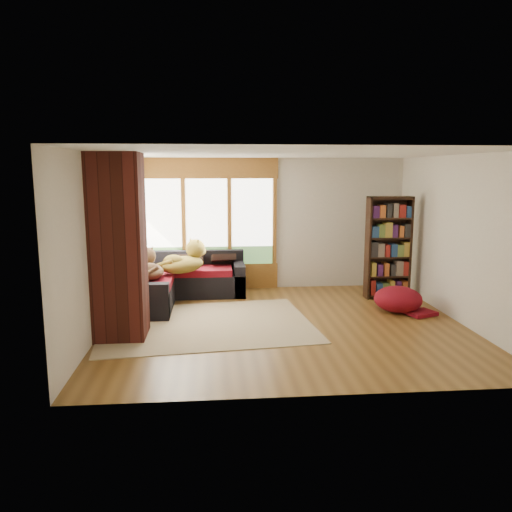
{
  "coord_description": "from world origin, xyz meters",
  "views": [
    {
      "loc": [
        -1.09,
        -7.37,
        2.35
      ],
      "look_at": [
        -0.37,
        0.77,
        0.95
      ],
      "focal_mm": 35.0,
      "sensor_mm": 36.0,
      "label": 1
    }
  ],
  "objects_px": {
    "bookshelf": "(388,248)",
    "dog_tan": "(185,259)",
    "area_rug": "(207,324)",
    "brick_chimney": "(119,247)",
    "sectional_sofa": "(166,283)",
    "dog_brindle": "(148,266)",
    "pouf": "(398,299)"
  },
  "relations": [
    {
      "from": "sectional_sofa",
      "to": "area_rug",
      "type": "height_order",
      "value": "sectional_sofa"
    },
    {
      "from": "pouf",
      "to": "dog_brindle",
      "type": "xyz_separation_m",
      "value": [
        -4.19,
        0.54,
        0.53
      ]
    },
    {
      "from": "brick_chimney",
      "to": "bookshelf",
      "type": "distance_m",
      "value": 4.9
    },
    {
      "from": "bookshelf",
      "to": "dog_tan",
      "type": "bearing_deg",
      "value": 179.08
    },
    {
      "from": "brick_chimney",
      "to": "dog_brindle",
      "type": "bearing_deg",
      "value": 81.39
    },
    {
      "from": "pouf",
      "to": "sectional_sofa",
      "type": "bearing_deg",
      "value": 163.68
    },
    {
      "from": "area_rug",
      "to": "dog_brindle",
      "type": "distance_m",
      "value": 1.57
    },
    {
      "from": "sectional_sofa",
      "to": "pouf",
      "type": "distance_m",
      "value": 4.13
    },
    {
      "from": "brick_chimney",
      "to": "area_rug",
      "type": "xyz_separation_m",
      "value": [
        1.2,
        0.45,
        -1.29
      ]
    },
    {
      "from": "sectional_sofa",
      "to": "dog_brindle",
      "type": "height_order",
      "value": "dog_brindle"
    },
    {
      "from": "sectional_sofa",
      "to": "dog_brindle",
      "type": "distance_m",
      "value": 0.8
    },
    {
      "from": "area_rug",
      "to": "dog_tan",
      "type": "xyz_separation_m",
      "value": [
        -0.38,
        1.43,
        0.79
      ]
    },
    {
      "from": "sectional_sofa",
      "to": "bookshelf",
      "type": "relative_size",
      "value": 1.16
    },
    {
      "from": "area_rug",
      "to": "bookshelf",
      "type": "distance_m",
      "value": 3.73
    },
    {
      "from": "sectional_sofa",
      "to": "area_rug",
      "type": "relative_size",
      "value": 0.69
    },
    {
      "from": "sectional_sofa",
      "to": "area_rug",
      "type": "distance_m",
      "value": 1.79
    },
    {
      "from": "bookshelf",
      "to": "dog_brindle",
      "type": "relative_size",
      "value": 2.16
    },
    {
      "from": "brick_chimney",
      "to": "dog_brindle",
      "type": "relative_size",
      "value": 2.97
    },
    {
      "from": "sectional_sofa",
      "to": "bookshelf",
      "type": "distance_m",
      "value": 4.15
    },
    {
      "from": "area_rug",
      "to": "dog_brindle",
      "type": "bearing_deg",
      "value": 135.4
    },
    {
      "from": "dog_brindle",
      "to": "sectional_sofa",
      "type": "bearing_deg",
      "value": -32.66
    },
    {
      "from": "brick_chimney",
      "to": "dog_tan",
      "type": "distance_m",
      "value": 2.11
    },
    {
      "from": "sectional_sofa",
      "to": "dog_tan",
      "type": "relative_size",
      "value": 2.14
    },
    {
      "from": "area_rug",
      "to": "pouf",
      "type": "xyz_separation_m",
      "value": [
        3.21,
        0.44,
        0.22
      ]
    },
    {
      "from": "area_rug",
      "to": "bookshelf",
      "type": "bearing_deg",
      "value": 22.27
    },
    {
      "from": "brick_chimney",
      "to": "bookshelf",
      "type": "bearing_deg",
      "value": 21.84
    },
    {
      "from": "sectional_sofa",
      "to": "dog_brindle",
      "type": "bearing_deg",
      "value": -107.71
    },
    {
      "from": "bookshelf",
      "to": "brick_chimney",
      "type": "bearing_deg",
      "value": -158.16
    },
    {
      "from": "brick_chimney",
      "to": "bookshelf",
      "type": "height_order",
      "value": "brick_chimney"
    },
    {
      "from": "brick_chimney",
      "to": "sectional_sofa",
      "type": "distance_m",
      "value": 2.32
    },
    {
      "from": "sectional_sofa",
      "to": "dog_tan",
      "type": "xyz_separation_m",
      "value": [
        0.37,
        -0.17,
        0.49
      ]
    },
    {
      "from": "dog_tan",
      "to": "area_rug",
      "type": "bearing_deg",
      "value": -116.82
    }
  ]
}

